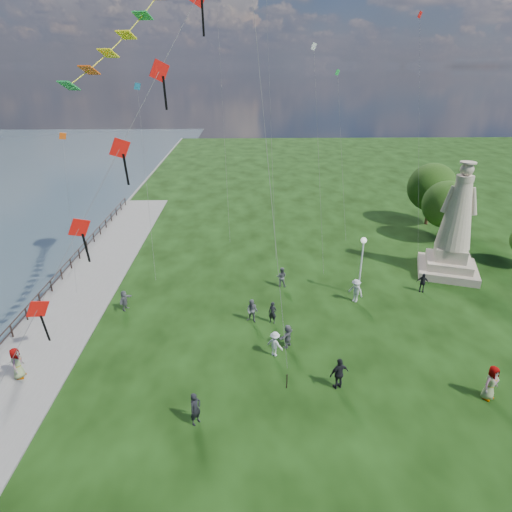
{
  "coord_description": "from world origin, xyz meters",
  "views": [
    {
      "loc": [
        -1.6,
        -14.9,
        15.67
      ],
      "look_at": [
        -1.0,
        8.0,
        5.5
      ],
      "focal_mm": 30.0,
      "sensor_mm": 36.0,
      "label": 1
    }
  ],
  "objects_px": {
    "person_6": "(273,313)",
    "person_3": "(339,374)",
    "person_2": "(275,344)",
    "person_7": "(281,277)",
    "person_10": "(17,365)",
    "lamppost": "(362,254)",
    "person_9": "(422,283)",
    "person_5": "(125,300)",
    "person_1": "(252,311)",
    "person_8": "(356,291)",
    "person_4": "(491,383)",
    "person_11": "(288,336)",
    "person_0": "(195,409)",
    "statue": "(454,234)"
  },
  "relations": [
    {
      "from": "person_6",
      "to": "person_3",
      "type": "bearing_deg",
      "value": -40.68
    },
    {
      "from": "person_2",
      "to": "person_7",
      "type": "distance_m",
      "value": 8.76
    },
    {
      "from": "person_10",
      "to": "person_6",
      "type": "bearing_deg",
      "value": -74.41
    },
    {
      "from": "person_3",
      "to": "person_7",
      "type": "relative_size",
      "value": 1.16
    },
    {
      "from": "lamppost",
      "to": "person_2",
      "type": "height_order",
      "value": "lamppost"
    },
    {
      "from": "person_3",
      "to": "person_9",
      "type": "relative_size",
      "value": 1.23
    },
    {
      "from": "person_5",
      "to": "person_6",
      "type": "bearing_deg",
      "value": -82.76
    },
    {
      "from": "person_1",
      "to": "person_2",
      "type": "distance_m",
      "value": 3.91
    },
    {
      "from": "person_2",
      "to": "person_8",
      "type": "bearing_deg",
      "value": -98.88
    },
    {
      "from": "person_6",
      "to": "person_7",
      "type": "relative_size",
      "value": 0.96
    },
    {
      "from": "person_1",
      "to": "person_9",
      "type": "xyz_separation_m",
      "value": [
        12.94,
        3.86,
        -0.07
      ]
    },
    {
      "from": "person_6",
      "to": "person_8",
      "type": "bearing_deg",
      "value": 46.91
    },
    {
      "from": "person_1",
      "to": "person_3",
      "type": "xyz_separation_m",
      "value": [
        4.45,
        -6.58,
        0.11
      ]
    },
    {
      "from": "person_3",
      "to": "person_10",
      "type": "bearing_deg",
      "value": -24.33
    },
    {
      "from": "person_4",
      "to": "person_11",
      "type": "relative_size",
      "value": 1.3
    },
    {
      "from": "person_8",
      "to": "person_11",
      "type": "xyz_separation_m",
      "value": [
        -5.43,
        -5.34,
        -0.13
      ]
    },
    {
      "from": "person_5",
      "to": "person_11",
      "type": "bearing_deg",
      "value": -94.72
    },
    {
      "from": "person_4",
      "to": "person_11",
      "type": "distance_m",
      "value": 10.98
    },
    {
      "from": "person_0",
      "to": "person_5",
      "type": "bearing_deg",
      "value": 69.48
    },
    {
      "from": "person_1",
      "to": "person_5",
      "type": "distance_m",
      "value": 9.08
    },
    {
      "from": "person_1",
      "to": "person_10",
      "type": "relative_size",
      "value": 0.89
    },
    {
      "from": "person_0",
      "to": "lamppost",
      "type": "bearing_deg",
      "value": -1.36
    },
    {
      "from": "person_1",
      "to": "person_2",
      "type": "xyz_separation_m",
      "value": [
        1.26,
        -3.7,
        -0.02
      ]
    },
    {
      "from": "statue",
      "to": "person_8",
      "type": "relative_size",
      "value": 5.19
    },
    {
      "from": "person_0",
      "to": "person_8",
      "type": "height_order",
      "value": "person_8"
    },
    {
      "from": "person_1",
      "to": "person_8",
      "type": "distance_m",
      "value": 7.93
    },
    {
      "from": "person_2",
      "to": "person_11",
      "type": "relative_size",
      "value": 1.06
    },
    {
      "from": "person_0",
      "to": "person_11",
      "type": "xyz_separation_m",
      "value": [
        4.94,
        6.03,
        -0.12
      ]
    },
    {
      "from": "person_5",
      "to": "person_9",
      "type": "relative_size",
      "value": 0.97
    },
    {
      "from": "person_11",
      "to": "person_8",
      "type": "bearing_deg",
      "value": 171.97
    },
    {
      "from": "lamppost",
      "to": "person_7",
      "type": "distance_m",
      "value": 6.36
    },
    {
      "from": "person_1",
      "to": "person_11",
      "type": "distance_m",
      "value": 3.52
    },
    {
      "from": "lamppost",
      "to": "person_11",
      "type": "distance_m",
      "value": 9.04
    },
    {
      "from": "person_6",
      "to": "person_7",
      "type": "distance_m",
      "value": 5.27
    },
    {
      "from": "statue",
      "to": "person_10",
      "type": "xyz_separation_m",
      "value": [
        -29.1,
        -12.43,
        -2.55
      ]
    },
    {
      "from": "statue",
      "to": "person_10",
      "type": "distance_m",
      "value": 31.74
    },
    {
      "from": "person_5",
      "to": "person_7",
      "type": "bearing_deg",
      "value": -55.99
    },
    {
      "from": "person_3",
      "to": "person_11",
      "type": "distance_m",
      "value": 4.43
    },
    {
      "from": "person_0",
      "to": "person_9",
      "type": "relative_size",
      "value": 1.15
    },
    {
      "from": "person_3",
      "to": "person_1",
      "type": "bearing_deg",
      "value": -76.32
    },
    {
      "from": "person_7",
      "to": "statue",
      "type": "bearing_deg",
      "value": -159.65
    },
    {
      "from": "statue",
      "to": "person_9",
      "type": "distance_m",
      "value": 5.35
    },
    {
      "from": "person_8",
      "to": "person_2",
      "type": "bearing_deg",
      "value": -88.28
    },
    {
      "from": "person_3",
      "to": "statue",
      "type": "bearing_deg",
      "value": -151.4
    },
    {
      "from": "person_5",
      "to": "person_8",
      "type": "distance_m",
      "value": 16.43
    },
    {
      "from": "person_6",
      "to": "person_10",
      "type": "relative_size",
      "value": 0.83
    },
    {
      "from": "person_6",
      "to": "person_11",
      "type": "xyz_separation_m",
      "value": [
        0.74,
        -2.66,
        -0.02
      ]
    },
    {
      "from": "person_3",
      "to": "person_4",
      "type": "relative_size",
      "value": 0.95
    },
    {
      "from": "person_4",
      "to": "person_8",
      "type": "bearing_deg",
      "value": 85.38
    },
    {
      "from": "person_7",
      "to": "person_10",
      "type": "distance_m",
      "value": 18.38
    }
  ]
}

